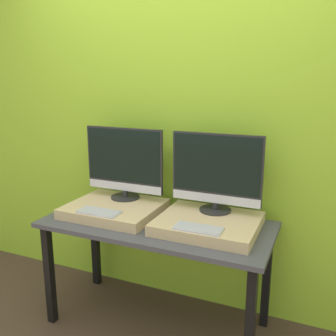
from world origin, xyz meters
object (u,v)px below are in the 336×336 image
(monitor_right, at_px, (216,172))
(keyboard_right, at_px, (198,228))
(keyboard_left, at_px, (99,212))
(monitor_left, at_px, (124,162))

(monitor_right, distance_m, keyboard_right, 0.41)
(keyboard_left, xyz_separation_m, keyboard_right, (0.66, 0.00, 0.00))
(monitor_left, height_order, monitor_right, same)
(keyboard_left, distance_m, monitor_right, 0.78)
(keyboard_left, bearing_deg, monitor_left, 90.00)
(monitor_right, relative_size, keyboard_right, 2.11)
(monitor_left, height_order, keyboard_right, monitor_left)
(monitor_right, xyz_separation_m, keyboard_right, (0.00, -0.33, -0.25))
(monitor_left, relative_size, keyboard_left, 2.11)
(keyboard_left, height_order, monitor_right, monitor_right)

